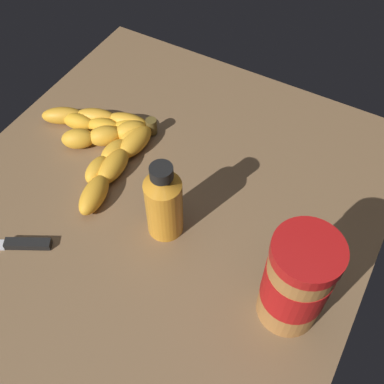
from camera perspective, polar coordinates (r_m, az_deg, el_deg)
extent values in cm
cube|color=brown|center=(77.44, -4.87, -3.69)|extent=(80.54, 67.82, 4.65)
ellipsoid|color=gold|center=(87.29, -7.82, 8.48)|extent=(4.83, 8.25, 3.20)
ellipsoid|color=gold|center=(89.21, -11.64, 8.96)|extent=(5.84, 8.37, 3.20)
ellipsoid|color=gold|center=(90.86, -15.46, 8.96)|extent=(6.71, 8.28, 3.20)
ellipsoid|color=gold|center=(86.32, -7.58, 7.80)|extent=(5.69, 6.78, 3.04)
ellipsoid|color=gold|center=(87.31, -10.74, 7.89)|extent=(4.97, 6.76, 3.04)
ellipsoid|color=gold|center=(89.09, -13.66, 8.32)|extent=(4.11, 6.54, 3.04)
ellipsoid|color=gold|center=(85.26, -7.47, 7.40)|extent=(6.79, 6.63, 3.64)
ellipsoid|color=gold|center=(85.12, -10.57, 6.74)|extent=(6.60, 6.81, 3.64)
ellipsoid|color=gold|center=(85.62, -13.69, 6.33)|extent=(6.32, 6.89, 3.64)
ellipsoid|color=gold|center=(84.36, -7.03, 6.67)|extent=(6.71, 5.07, 3.30)
ellipsoid|color=gold|center=(82.47, -9.42, 4.88)|extent=(6.33, 4.04, 3.30)
ellipsoid|color=gold|center=(80.29, -11.42, 2.69)|extent=(6.19, 3.75, 3.30)
ellipsoid|color=gold|center=(83.27, -6.95, 6.09)|extent=(8.41, 4.38, 3.69)
ellipsoid|color=gold|center=(80.06, -9.57, 3.13)|extent=(8.29, 4.08, 3.69)
ellipsoid|color=gold|center=(76.86, -11.84, -0.30)|extent=(8.66, 5.13, 3.69)
cylinder|color=brown|center=(85.74, -4.96, 8.00)|extent=(2.00, 2.00, 3.00)
cylinder|color=#B27238|center=(62.16, 12.47, -11.02)|extent=(8.36, 8.36, 14.86)
cylinder|color=#B71414|center=(61.51, 12.59, -10.72)|extent=(8.53, 8.53, 6.69)
cylinder|color=#B71414|center=(54.93, 13.99, -7.15)|extent=(8.72, 8.72, 1.91)
cylinder|color=orange|center=(69.54, -3.41, -1.87)|extent=(5.59, 5.59, 10.79)
cone|color=orange|center=(64.49, -3.68, 1.36)|extent=(5.59, 5.59, 1.82)
cylinder|color=black|center=(63.06, -3.76, 2.40)|extent=(3.32, 3.32, 1.86)
cube|color=black|center=(75.82, -19.36, -5.97)|extent=(4.73, 6.92, 1.20)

